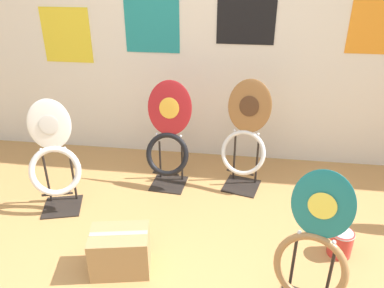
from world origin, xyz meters
TOP-DOWN VIEW (x-y plane):
  - wall_back at (-0.00, 2.15)m, footprint 8.00×0.07m
  - toilet_seat_display_white_plain at (-1.02, 1.08)m, footprint 0.41×0.35m
  - toilet_seat_display_teal_sax at (0.72, 0.36)m, footprint 0.40×0.35m
  - toilet_seat_display_woodgrain at (0.36, 1.60)m, footprint 0.41×0.37m
  - toilet_seat_display_crimson_swirl at (-0.26, 1.54)m, footprint 0.38×0.31m
  - paint_can at (1.00, 0.85)m, footprint 0.15×0.15m
  - storage_box at (-0.37, 0.53)m, footprint 0.39×0.31m

SIDE VIEW (x-z plane):
  - paint_can at x=1.00m, z-range 0.00..0.18m
  - storage_box at x=-0.37m, z-range 0.00..0.27m
  - toilet_seat_display_teal_sax at x=0.72m, z-range -0.03..0.83m
  - toilet_seat_display_crimson_swirl at x=-0.26m, z-range -0.04..0.84m
  - toilet_seat_display_white_plain at x=-1.02m, z-range -0.02..0.85m
  - toilet_seat_display_woodgrain at x=0.36m, z-range 0.00..0.91m
  - wall_back at x=0.00m, z-range 0.00..2.60m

